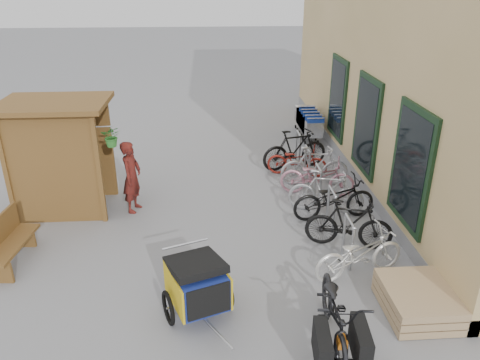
{
  "coord_description": "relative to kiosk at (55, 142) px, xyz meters",
  "views": [
    {
      "loc": [
        -0.09,
        -6.92,
        4.76
      ],
      "look_at": [
        0.5,
        1.5,
        1.0
      ],
      "focal_mm": 35.0,
      "sensor_mm": 36.0,
      "label": 1
    }
  ],
  "objects": [
    {
      "name": "ground",
      "position": [
        3.28,
        -2.47,
        -1.55
      ],
      "size": [
        80.0,
        80.0,
        0.0
      ],
      "primitive_type": "plane",
      "color": "gray"
    },
    {
      "name": "person_kiosk",
      "position": [
        1.53,
        -0.16,
        -0.77
      ],
      "size": [
        0.51,
        0.65,
        1.57
      ],
      "primitive_type": "imported",
      "rotation": [
        0.0,
        0.0,
        1.31
      ],
      "color": "maroon",
      "rests_on": "ground"
    },
    {
      "name": "building",
      "position": [
        9.77,
        2.03,
        1.94
      ],
      "size": [
        6.07,
        13.0,
        7.0
      ],
      "color": "#D6B27B",
      "rests_on": "ground"
    },
    {
      "name": "cargo_bike",
      "position": [
        4.84,
        -4.48,
        -1.04
      ],
      "size": [
        0.87,
        2.01,
        1.02
      ],
      "rotation": [
        0.0,
        0.0,
        -0.1
      ],
      "color": "black",
      "rests_on": "ground"
    },
    {
      "name": "bike_rack",
      "position": [
        5.58,
        -0.07,
        -1.04
      ],
      "size": [
        0.05,
        5.35,
        0.86
      ],
      "color": "#A5A8AD",
      "rests_on": "ground"
    },
    {
      "name": "pallet_stack",
      "position": [
        6.28,
        -3.87,
        -1.34
      ],
      "size": [
        1.0,
        1.2,
        0.4
      ],
      "color": "tan",
      "rests_on": "ground"
    },
    {
      "name": "bike_6",
      "position": [
        5.4,
        1.48,
        -1.15
      ],
      "size": [
        1.61,
        0.93,
        0.8
      ],
      "primitive_type": "imported",
      "rotation": [
        0.0,
        0.0,
        1.29
      ],
      "color": "maroon",
      "rests_on": "ground"
    },
    {
      "name": "bike_3",
      "position": [
        5.64,
        -0.56,
        -1.07
      ],
      "size": [
        1.67,
        0.89,
        0.96
      ],
      "primitive_type": "imported",
      "rotation": [
        0.0,
        0.0,
        1.29
      ],
      "color": "#B4B5B9",
      "rests_on": "ground"
    },
    {
      "name": "bike_1",
      "position": [
        5.74,
        -1.96,
        -1.07
      ],
      "size": [
        1.68,
        0.86,
        0.97
      ],
      "primitive_type": "imported",
      "rotation": [
        0.0,
        0.0,
        1.31
      ],
      "color": "black",
      "rests_on": "ground"
    },
    {
      "name": "bike_7",
      "position": [
        5.41,
        1.93,
        -1.01
      ],
      "size": [
        1.86,
        0.94,
        1.07
      ],
      "primitive_type": "imported",
      "rotation": [
        0.0,
        0.0,
        1.83
      ],
      "color": "black",
      "rests_on": "ground"
    },
    {
      "name": "bike_2",
      "position": [
        5.75,
        -0.83,
        -1.09
      ],
      "size": [
        1.82,
        0.82,
        0.92
      ],
      "primitive_type": "imported",
      "rotation": [
        0.0,
        0.0,
        1.69
      ],
      "color": "black",
      "rests_on": "ground"
    },
    {
      "name": "child_trailer",
      "position": [
        2.96,
        -3.66,
        -1.0
      ],
      "size": [
        1.11,
        1.7,
        0.99
      ],
      "rotation": [
        0.0,
        0.0,
        0.36
      ],
      "color": "#1B3596",
      "rests_on": "ground"
    },
    {
      "name": "kiosk",
      "position": [
        0.0,
        0.0,
        0.0
      ],
      "size": [
        2.49,
        1.65,
        2.4
      ],
      "color": "brown",
      "rests_on": "ground"
    },
    {
      "name": "bike_5",
      "position": [
        5.71,
        0.87,
        -1.06
      ],
      "size": [
        1.66,
        0.54,
        0.98
      ],
      "primitive_type": "imported",
      "rotation": [
        0.0,
        0.0,
        1.52
      ],
      "color": "#B4B5B9",
      "rests_on": "ground"
    },
    {
      "name": "shopping_carts",
      "position": [
        6.28,
        4.43,
        -1.0
      ],
      "size": [
        0.53,
        2.09,
        0.94
      ],
      "color": "silver",
      "rests_on": "ground"
    },
    {
      "name": "bike_0",
      "position": [
        5.66,
        -2.88,
        -1.12
      ],
      "size": [
        1.76,
        1.02,
        0.87
      ],
      "primitive_type": "imported",
      "rotation": [
        0.0,
        0.0,
        1.85
      ],
      "color": "silver",
      "rests_on": "ground"
    },
    {
      "name": "bike_4",
      "position": [
        5.66,
        0.33,
        -1.1
      ],
      "size": [
        1.8,
        1.0,
        0.9
      ],
      "primitive_type": "imported",
      "rotation": [
        0.0,
        0.0,
        1.32
      ],
      "color": "#C37E93",
      "rests_on": "ground"
    },
    {
      "name": "bench",
      "position": [
        -0.4,
        -2.11,
        -1.1
      ],
      "size": [
        0.56,
        1.44,
        0.89
      ],
      "rotation": [
        0.0,
        0.0,
        -0.1
      ],
      "color": "brown",
      "rests_on": "ground"
    }
  ]
}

